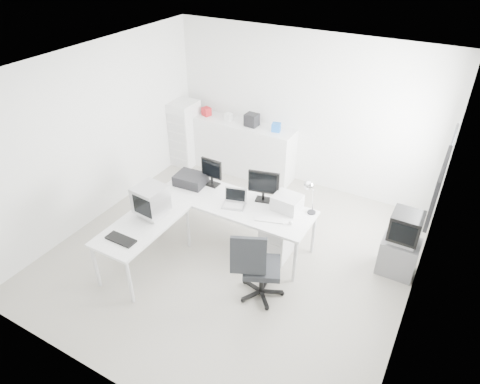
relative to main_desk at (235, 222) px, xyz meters
The scene contains 30 objects.
floor 0.47m from the main_desk, 63.55° to the right, with size 5.00×5.00×0.01m, color beige.
ceiling 2.44m from the main_desk, 63.55° to the right, with size 5.00×5.00×0.01m, color white.
back_wall 2.47m from the main_desk, 86.70° to the left, with size 5.00×0.02×2.80m, color white.
left_wall 2.60m from the main_desk, behind, with size 0.02×5.00×2.80m, color white.
right_wall 2.83m from the main_desk, ahead, with size 0.02×5.00×2.80m, color white.
window 3.03m from the main_desk, 19.82° to the left, with size 0.02×1.20×1.10m, color white, non-canonical shape.
wall_picture 3.02m from the main_desk, ahead, with size 0.04×0.90×0.60m, color black, non-canonical shape.
main_desk is the anchor object (origin of this frame).
side_desk 1.39m from the main_desk, 127.69° to the right, with size 0.70×1.40×0.75m, color silver, non-canonical shape.
drawer_pedestal 0.71m from the main_desk, ahead, with size 0.40×0.50×0.60m, color silver.
inkjet_printer 0.97m from the main_desk, behind, with size 0.47×0.36×0.17m, color black.
lcd_monitor_small 0.85m from the main_desk, 155.56° to the left, with size 0.36×0.21×0.45m, color black, non-canonical shape.
lcd_monitor_large 0.75m from the main_desk, 35.54° to the left, with size 0.46×0.18×0.48m, color black, non-canonical shape.
laptop 0.51m from the main_desk, 63.43° to the right, with size 0.36×0.38×0.24m, color #B7B7BA, non-canonical shape.
white_keyboard 0.77m from the main_desk, 12.99° to the right, with size 0.40×0.12×0.02m, color silver.
white_mouse 1.04m from the main_desk, ahead, with size 0.07×0.07×0.07m, color silver.
laser_printer 0.92m from the main_desk, 16.35° to the left, with size 0.39×0.33×0.22m, color silver.
desk_lamp 1.29m from the main_desk, 15.26° to the left, with size 0.16×0.16×0.47m, color silver, non-canonical shape.
crt_monitor 1.36m from the main_desk, 135.00° to the right, with size 0.44×0.44×0.51m, color #B7B7BA, non-canonical shape.
black_keyboard 1.77m from the main_desk, 119.54° to the right, with size 0.42×0.17×0.03m, color black.
office_chair 1.19m from the main_desk, 42.44° to the right, with size 0.62×0.62×1.07m, color #272A2D, non-canonical shape.
tv_cabinet 2.42m from the main_desk, 13.25° to the left, with size 0.50×0.41×0.55m, color slate.
crt_tv 2.45m from the main_desk, 13.25° to the left, with size 0.50×0.48×0.45m, color black, non-canonical shape.
sideboard 2.21m from the main_desk, 116.07° to the left, with size 2.07×0.52×1.04m, color silver.
clutter_box_a 2.76m from the main_desk, 131.77° to the left, with size 0.16×0.14×0.16m, color #AF191F.
clutter_box_b 2.46m from the main_desk, 122.65° to the left, with size 0.14×0.12×0.14m, color silver.
clutter_box_c 2.26m from the main_desk, 111.22° to the left, with size 0.23×0.21×0.23m, color black.
clutter_box_d 2.13m from the main_desk, 97.73° to the left, with size 0.15×0.14×0.15m, color blue.
clutter_bottle 2.99m from the main_desk, 135.68° to the left, with size 0.07×0.07×0.22m, color silver.
filing_cabinet 2.79m from the main_desk, 140.85° to the left, with size 0.46×0.55×1.31m, color silver.
Camera 1 is at (2.51, -4.27, 4.32)m, focal length 32.00 mm.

